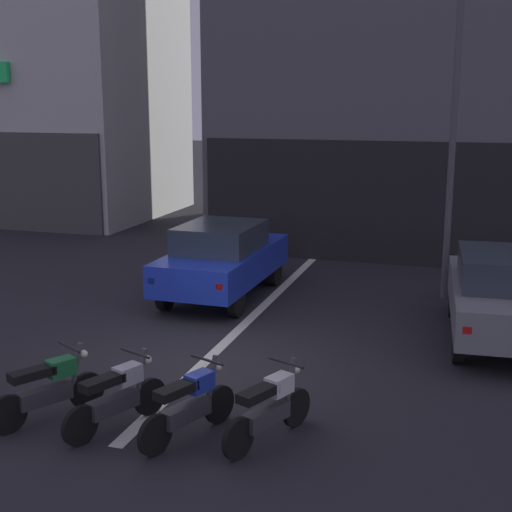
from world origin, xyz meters
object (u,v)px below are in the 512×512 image
object	(u,v)px
car_blue_crossing_near	(223,258)
motorcycle_white_row_right_mid	(270,407)
car_grey_parked_kerbside	(503,293)
motorcycle_green_row_leftmost	(49,388)
motorcycle_silver_row_left_mid	(117,396)
street_lamp	(456,91)
motorcycle_blue_row_centre	(189,404)

from	to	relation	value
car_blue_crossing_near	motorcycle_white_row_right_mid	xyz separation A→B (m)	(2.83, -6.10, -0.43)
car_blue_crossing_near	car_grey_parked_kerbside	xyz separation A→B (m)	(5.72, -1.25, 0.00)
car_blue_crossing_near	motorcycle_green_row_leftmost	world-z (taller)	car_blue_crossing_near
motorcycle_silver_row_left_mid	motorcycle_white_row_right_mid	size ratio (longest dim) A/B	1.00
car_grey_parked_kerbside	car_blue_crossing_near	bearing A→B (deg)	167.71
car_blue_crossing_near	motorcycle_white_row_right_mid	world-z (taller)	car_blue_crossing_near
motorcycle_silver_row_left_mid	motorcycle_white_row_right_mid	bearing A→B (deg)	7.36
street_lamp	motorcycle_green_row_leftmost	size ratio (longest dim) A/B	4.90
car_blue_crossing_near	motorcycle_silver_row_left_mid	size ratio (longest dim) A/B	2.64
motorcycle_silver_row_left_mid	motorcycle_blue_row_centre	distance (m)	1.00
motorcycle_green_row_leftmost	motorcycle_white_row_right_mid	xyz separation A→B (m)	(2.99, 0.29, 0.00)
car_grey_parked_kerbside	motorcycle_green_row_leftmost	size ratio (longest dim) A/B	2.83
motorcycle_silver_row_left_mid	motorcycle_white_row_right_mid	xyz separation A→B (m)	(1.99, 0.26, 0.00)
car_grey_parked_kerbside	street_lamp	world-z (taller)	street_lamp
motorcycle_white_row_right_mid	motorcycle_blue_row_centre	bearing A→B (deg)	-168.03
motorcycle_silver_row_left_mid	motorcycle_blue_row_centre	size ratio (longest dim) A/B	1.00
street_lamp	motorcycle_green_row_leftmost	xyz separation A→B (m)	(-4.78, -7.73, -3.93)
car_blue_crossing_near	motorcycle_green_row_leftmost	size ratio (longest dim) A/B	2.79
motorcycle_blue_row_centre	motorcycle_white_row_right_mid	xyz separation A→B (m)	(1.00, 0.21, 0.00)
car_blue_crossing_near	car_grey_parked_kerbside	bearing A→B (deg)	-12.29
motorcycle_green_row_leftmost	car_grey_parked_kerbside	bearing A→B (deg)	41.20
car_blue_crossing_near	motorcycle_green_row_leftmost	xyz separation A→B (m)	(-0.16, -6.39, -0.43)
car_grey_parked_kerbside	motorcycle_green_row_leftmost	world-z (taller)	car_grey_parked_kerbside
street_lamp	motorcycle_silver_row_left_mid	xyz separation A→B (m)	(-3.78, -7.70, -3.93)
street_lamp	motorcycle_silver_row_left_mid	size ratio (longest dim) A/B	4.65
car_blue_crossing_near	street_lamp	distance (m)	5.95
motorcycle_green_row_leftmost	motorcycle_white_row_right_mid	world-z (taller)	same
car_blue_crossing_near	motorcycle_green_row_leftmost	bearing A→B (deg)	-91.41
car_blue_crossing_near	motorcycle_silver_row_left_mid	world-z (taller)	car_blue_crossing_near
car_blue_crossing_near	car_grey_parked_kerbside	world-z (taller)	same
motorcycle_green_row_leftmost	motorcycle_blue_row_centre	size ratio (longest dim) A/B	0.95
street_lamp	motorcycle_blue_row_centre	xyz separation A→B (m)	(-2.78, -7.65, -3.93)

